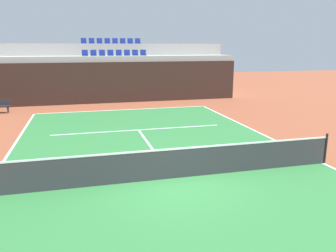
# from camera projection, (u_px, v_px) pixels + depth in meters

# --- Properties ---
(ground_plane) EXTENTS (80.00, 80.00, 0.00)m
(ground_plane) POSITION_uv_depth(u_px,v_px,m) (173.00, 178.00, 10.45)
(ground_plane) COLOR brown
(court_surface) EXTENTS (11.00, 24.00, 0.01)m
(court_surface) POSITION_uv_depth(u_px,v_px,m) (173.00, 178.00, 10.45)
(court_surface) COLOR #2D7238
(court_surface) RESTS_ON ground_plane
(baseline_far) EXTENTS (11.00, 0.10, 0.00)m
(baseline_far) POSITION_uv_depth(u_px,v_px,m) (124.00, 110.00, 21.70)
(baseline_far) COLOR white
(baseline_far) RESTS_ON court_surface
(sideline_right) EXTENTS (0.10, 24.00, 0.00)m
(sideline_right) POSITION_uv_depth(u_px,v_px,m) (323.00, 163.00, 11.79)
(sideline_right) COLOR white
(sideline_right) RESTS_ON court_surface
(service_line_far) EXTENTS (8.26, 0.10, 0.00)m
(service_line_far) POSITION_uv_depth(u_px,v_px,m) (139.00, 130.00, 16.47)
(service_line_far) COLOR white
(service_line_far) RESTS_ON court_surface
(centre_service_line) EXTENTS (0.10, 6.40, 0.00)m
(centre_service_line) POSITION_uv_depth(u_px,v_px,m) (152.00, 149.00, 13.46)
(centre_service_line) COLOR white
(centre_service_line) RESTS_ON court_surface
(back_wall) EXTENTS (18.04, 0.30, 2.91)m
(back_wall) POSITION_uv_depth(u_px,v_px,m) (118.00, 83.00, 24.27)
(back_wall) COLOR black
(back_wall) RESTS_ON ground_plane
(stands_tier_lower) EXTENTS (18.04, 2.40, 3.32)m
(stands_tier_lower) POSITION_uv_depth(u_px,v_px,m) (116.00, 78.00, 25.50)
(stands_tier_lower) COLOR #9E9E99
(stands_tier_lower) RESTS_ON ground_plane
(stands_tier_upper) EXTENTS (18.04, 2.40, 4.21)m
(stands_tier_upper) POSITION_uv_depth(u_px,v_px,m) (112.00, 70.00, 27.65)
(stands_tier_upper) COLOR #9E9E99
(stands_tier_upper) RESTS_ON ground_plane
(seating_row_lower) EXTENTS (4.80, 0.44, 0.44)m
(seating_row_lower) POSITION_uv_depth(u_px,v_px,m) (115.00, 54.00, 25.17)
(seating_row_lower) COLOR navy
(seating_row_lower) RESTS_ON stands_tier_lower
(seating_row_upper) EXTENTS (4.80, 0.44, 0.44)m
(seating_row_upper) POSITION_uv_depth(u_px,v_px,m) (111.00, 42.00, 27.23)
(seating_row_upper) COLOR navy
(seating_row_upper) RESTS_ON stands_tier_upper
(tennis_net) EXTENTS (11.08, 0.08, 1.07)m
(tennis_net) POSITION_uv_depth(u_px,v_px,m) (173.00, 163.00, 10.33)
(tennis_net) COLOR black
(tennis_net) RESTS_ON court_surface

